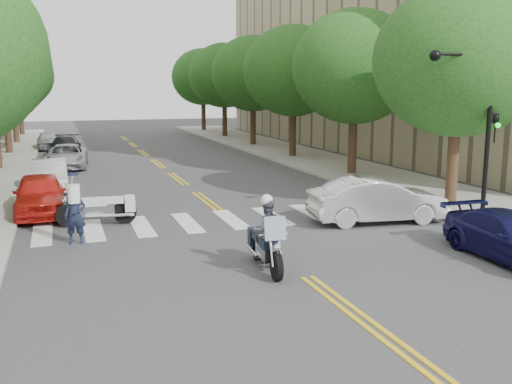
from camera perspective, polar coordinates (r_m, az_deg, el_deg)
name	(u,v)px	position (r m, az deg, el deg)	size (l,w,h in m)	color
ground	(307,277)	(14.11, 5.10, -8.49)	(140.00, 140.00, 0.00)	#38383A
sidewalk_right	(302,156)	(37.58, 4.65, 3.58)	(5.00, 60.00, 0.15)	#9E9991
building_right	(478,3)	(49.90, 21.32, 17.20)	(26.00, 44.00, 22.00)	tan
tree_l_3	(3,72)	(42.29, -23.97, 10.93)	(6.40, 6.40, 8.45)	#382316
tree_l_4	(12,74)	(50.27, -23.23, 10.78)	(6.40, 6.40, 8.45)	#382316
tree_l_5	(18,76)	(58.26, -22.70, 10.66)	(6.40, 6.40, 8.45)	#382316
tree_r_0	(459,60)	(23.14, 19.65, 12.32)	(6.40, 6.40, 8.45)	#382316
tree_r_1	(355,67)	(29.83, 9.85, 12.22)	(6.40, 6.40, 8.45)	#382316
tree_r_2	(293,71)	(37.04, 3.76, 11.98)	(6.40, 6.40, 8.45)	#382316
tree_r_3	(253,74)	(44.53, -0.31, 11.75)	(6.40, 6.40, 8.45)	#382316
tree_r_4	(224,76)	(52.17, -3.19, 11.55)	(6.40, 6.40, 8.45)	#382316
tree_r_5	(203,77)	(59.90, -5.33, 11.38)	(6.40, 6.40, 8.45)	#382316
traffic_signal_pole	(478,113)	(20.51, 21.32, 7.39)	(2.82, 0.42, 6.00)	black
motorcycle_police	(266,236)	(14.45, 1.00, -4.40)	(0.85, 2.39, 1.95)	black
motorcycle_parked	(104,208)	(19.78, -14.98, -1.51)	(2.62, 0.63, 1.69)	black
officer_standing	(75,215)	(17.58, -17.64, -2.25)	(0.62, 0.41, 1.70)	#171D34
convertible	(378,200)	(19.87, 12.06, -0.80)	(1.62, 4.66, 1.53)	silver
sedan_blue	(512,237)	(16.67, 24.23, -4.15)	(1.77, 4.35, 1.26)	#0F0E3C
parked_car_a	(40,194)	(22.01, -20.80, -0.23)	(1.76, 4.37, 1.49)	red
parked_car_b	(49,175)	(26.94, -19.96, 1.56)	(1.46, 4.19, 1.38)	silver
parked_car_c	(66,156)	(34.26, -18.44, 3.41)	(2.22, 4.82, 1.34)	#A0A1A7
parked_car_d	(65,146)	(39.95, -18.57, 4.34)	(1.89, 4.64, 1.35)	black
parked_car_e	(48,140)	(44.95, -20.06, 4.86)	(1.56, 3.88, 1.32)	#A6A5AA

